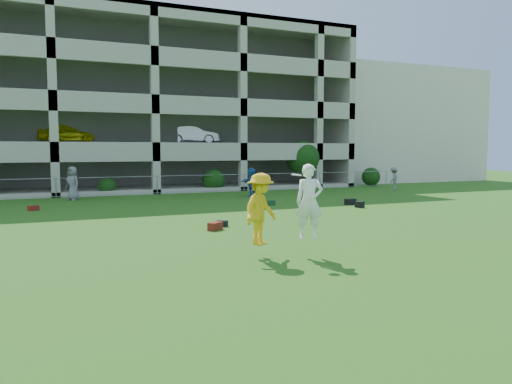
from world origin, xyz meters
name	(u,v)px	position (x,y,z in m)	size (l,w,h in m)	color
ground	(301,248)	(0.00, 0.00, 0.00)	(100.00, 100.00, 0.00)	#235114
stucco_building	(370,127)	(23.00, 28.00, 5.00)	(16.00, 14.00, 10.00)	beige
bystander_c	(73,183)	(-5.17, 17.14, 0.95)	(0.93, 0.60, 1.90)	slate
bystander_d	(252,182)	(4.93, 15.18, 0.88)	(1.63, 0.52, 1.76)	#214E98
bystander_f	(394,179)	(15.86, 15.45, 0.81)	(1.05, 0.60, 1.63)	slate
bag_red_a	(215,226)	(-1.23, 4.03, 0.14)	(0.55, 0.30, 0.28)	#51150D
bag_black_b	(222,223)	(-0.72, 4.75, 0.11)	(0.40, 0.25, 0.22)	black
crate_d	(360,204)	(7.53, 7.73, 0.15)	(0.35, 0.35, 0.30)	black
bag_black_e	(350,202)	(7.83, 8.96, 0.15)	(0.60, 0.30, 0.30)	black
bag_red_f	(33,208)	(-7.19, 12.77, 0.12)	(0.45, 0.28, 0.24)	#611D10
bag_green_g	(270,203)	(3.85, 10.30, 0.12)	(0.50, 0.30, 0.25)	#123314
frisbee_contest	(275,207)	(-1.22, -0.81, 1.35)	(2.36, 1.38, 2.13)	#F0AE15
parking_garage	(132,109)	(0.00, 27.70, 6.01)	(30.00, 14.00, 12.00)	#9E998C
fence	(157,185)	(0.00, 19.00, 0.61)	(36.06, 0.06, 1.20)	gray
shrub_row	(221,169)	(4.59, 19.70, 1.51)	(34.38, 2.52, 3.50)	#163D11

